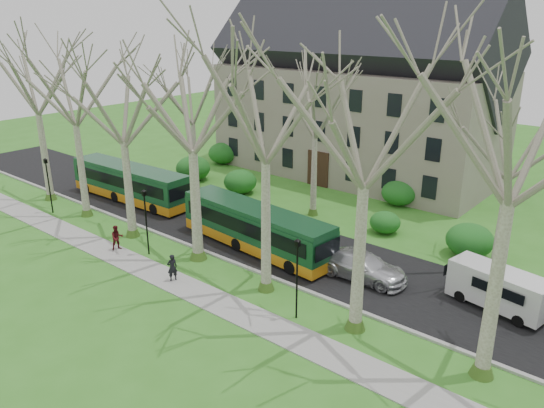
{
  "coord_description": "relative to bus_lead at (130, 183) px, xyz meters",
  "views": [
    {
      "loc": [
        20.12,
        -19.93,
        14.62
      ],
      "look_at": [
        1.06,
        3.0,
        3.96
      ],
      "focal_mm": 35.0,
      "sensor_mm": 36.0,
      "label": 1
    }
  ],
  "objects": [
    {
      "name": "lamp_row",
      "position": [
        15.61,
        -5.71,
        1.01
      ],
      "size": [
        36.22,
        0.22,
        4.3
      ],
      "color": "black",
      "rests_on": "ground"
    },
    {
      "name": "van_a",
      "position": [
        29.18,
        1.69,
        -0.41
      ],
      "size": [
        5.25,
        2.69,
        2.19
      ],
      "primitive_type": null,
      "rotation": [
        0.0,
        0.0,
        -0.18
      ],
      "color": "silver",
      "rests_on": "road"
    },
    {
      "name": "sidewalk",
      "position": [
        15.61,
        -7.21,
        -1.53
      ],
      "size": [
        70.0,
        2.0,
        0.06
      ],
      "primitive_type": "cube",
      "color": "gray",
      "rests_on": "ground"
    },
    {
      "name": "bus_lead",
      "position": [
        0.0,
        0.0,
        0.0
      ],
      "size": [
        12.11,
        2.95,
        3.01
      ],
      "primitive_type": null,
      "rotation": [
        0.0,
        0.0,
        0.04
      ],
      "color": "#124022",
      "rests_on": "road"
    },
    {
      "name": "sedan",
      "position": [
        21.99,
        0.13,
        -0.72
      ],
      "size": [
        5.47,
        2.43,
        1.56
      ],
      "primitive_type": "imported",
      "rotation": [
        0.0,
        0.0,
        1.62
      ],
      "color": "silver",
      "rests_on": "road"
    },
    {
      "name": "curb",
      "position": [
        15.61,
        -3.21,
        -1.49
      ],
      "size": [
        80.0,
        0.25,
        0.14
      ],
      "primitive_type": "cube",
      "color": "#A5A39E",
      "rests_on": "ground"
    },
    {
      "name": "tree_row_verge",
      "position": [
        15.61,
        -4.41,
        5.44
      ],
      "size": [
        49.0,
        7.0,
        14.0
      ],
      "color": "gray",
      "rests_on": "ground"
    },
    {
      "name": "pedestrian_a",
      "position": [
        13.68,
        -7.13,
        -0.69
      ],
      "size": [
        0.59,
        0.7,
        1.63
      ],
      "primitive_type": "imported",
      "rotation": [
        0.0,
        0.0,
        -1.98
      ],
      "color": "black",
      "rests_on": "sidewalk"
    },
    {
      "name": "building",
      "position": [
        9.61,
        19.29,
        6.5
      ],
      "size": [
        26.5,
        12.2,
        16.0
      ],
      "color": "gray",
      "rests_on": "ground"
    },
    {
      "name": "road",
      "position": [
        15.61,
        0.79,
        -1.53
      ],
      "size": [
        80.0,
        8.0,
        0.06
      ],
      "primitive_type": "cube",
      "color": "black",
      "rests_on": "ground"
    },
    {
      "name": "pedestrian_b",
      "position": [
        7.57,
        -6.62,
        -0.67
      ],
      "size": [
        0.87,
        0.98,
        1.67
      ],
      "primitive_type": "imported",
      "rotation": [
        0.0,
        0.0,
        1.23
      ],
      "color": "#4F1216",
      "rests_on": "sidewalk"
    },
    {
      "name": "ground",
      "position": [
        15.61,
        -4.71,
        -1.56
      ],
      "size": [
        120.0,
        120.0,
        0.0
      ],
      "primitive_type": "plane",
      "color": "#377B23",
      "rests_on": "ground"
    },
    {
      "name": "hedges",
      "position": [
        10.94,
        9.29,
        -0.56
      ],
      "size": [
        30.6,
        8.6,
        2.0
      ],
      "color": "#18541C",
      "rests_on": "ground"
    },
    {
      "name": "bus_follow",
      "position": [
        14.42,
        -0.69,
        -0.03
      ],
      "size": [
        11.98,
        3.42,
        2.95
      ],
      "primitive_type": null,
      "rotation": [
        0.0,
        0.0,
        -0.08
      ],
      "color": "#124022",
      "rests_on": "road"
    },
    {
      "name": "tree_row_far",
      "position": [
        14.28,
        6.29,
        4.44
      ],
      "size": [
        33.0,
        7.0,
        12.0
      ],
      "color": "gray",
      "rests_on": "ground"
    }
  ]
}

